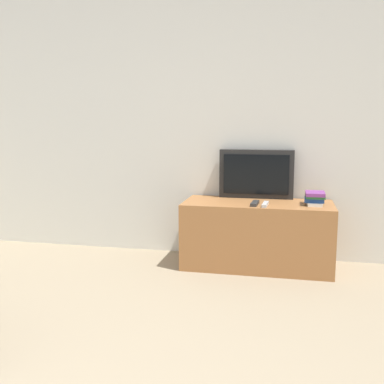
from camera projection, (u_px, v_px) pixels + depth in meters
name	position (u px, v px, depth m)	size (l,w,h in m)	color
wall_back	(173.00, 110.00, 4.03)	(9.00, 0.06, 2.60)	silver
tv_stand	(257.00, 235.00, 3.72)	(1.21, 0.53, 0.54)	#9E6638
television	(256.00, 174.00, 3.87)	(0.63, 0.09, 0.42)	black
book_stack	(315.00, 198.00, 3.56)	(0.16, 0.22, 0.10)	silver
remote_on_stand	(255.00, 203.00, 3.56)	(0.06, 0.20, 0.02)	#2D2D2D
remote_secondary	(265.00, 204.00, 3.52)	(0.05, 0.20, 0.02)	#B7B7B7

